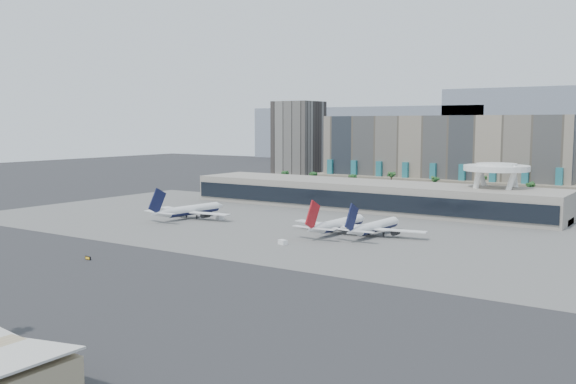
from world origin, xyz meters
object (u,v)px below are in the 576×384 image
Objects in this scene: airliner_right at (375,227)px; service_vehicle_a at (219,217)px; taxiway_sign at (88,258)px; service_vehicle_b at (283,242)px; airliner_left at (190,210)px; airliner_centre at (338,224)px.

service_vehicle_a is at bearing -176.66° from airliner_right.
airliner_right is 93.76m from taxiway_sign.
service_vehicle_b is at bearing 59.41° from taxiway_sign.
airliner_left is at bearing -136.12° from service_vehicle_a.
taxiway_sign is (29.89, -74.46, -2.94)m from airliner_left.
service_vehicle_a reaches higher than service_vehicle_b.
airliner_right is at bearing 8.95° from airliner_left.
taxiway_sign is at bearing -114.16° from airliner_centre.
airliner_right reaches higher than taxiway_sign.
airliner_left is 13.28× the size of service_vehicle_b.
service_vehicle_a is 58.79m from service_vehicle_b.
airliner_centre is 17.02× the size of taxiway_sign.
airliner_left is 12.49m from service_vehicle_a.
airliner_right reaches higher than service_vehicle_a.
airliner_left reaches higher than airliner_centre.
airliner_centre is 12.83m from airliner_right.
taxiway_sign is (18.28, -78.48, -0.70)m from service_vehicle_a.
taxiway_sign is at bearing -52.09° from service_vehicle_a.
airliner_centre is at bearing 101.02° from service_vehicle_b.
service_vehicle_a reaches higher than taxiway_sign.
taxiway_sign is at bearing -62.81° from airliner_left.
airliner_left is 1.07× the size of airliner_right.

